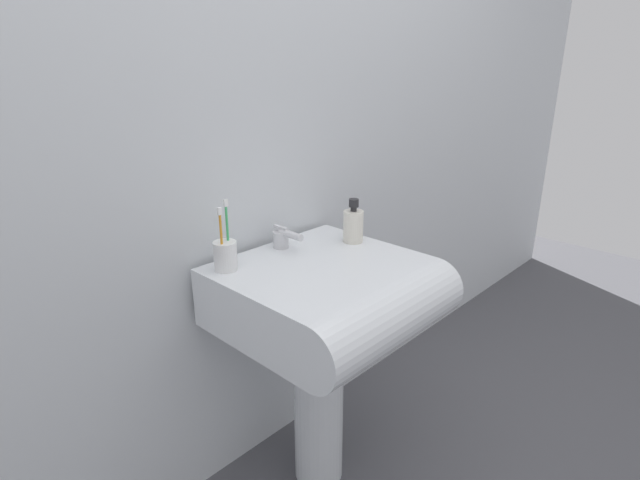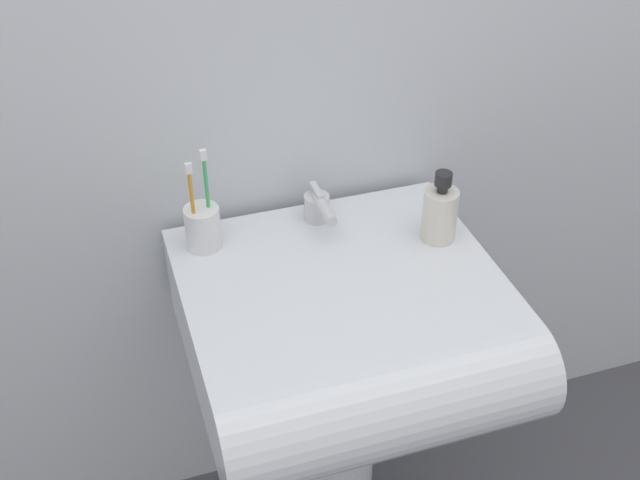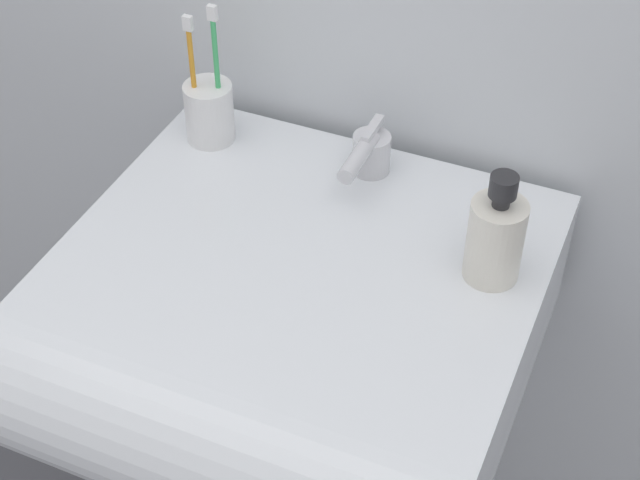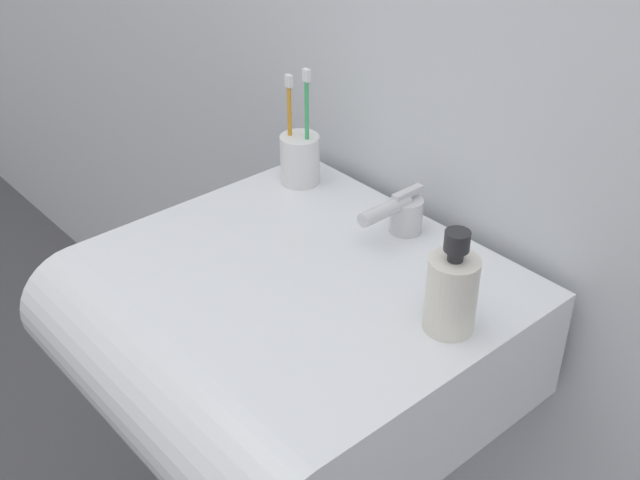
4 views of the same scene
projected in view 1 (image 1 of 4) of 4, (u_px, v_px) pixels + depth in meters
The scene contains 7 objects.
ground_plane at pixel (319, 472), 1.73m from camera, with size 6.00×6.00×0.00m, color #4C4C51.
wall_back at pixel (251, 112), 1.51m from camera, with size 5.00×0.05×2.40m, color silver.
sink_pedestal at pixel (319, 400), 1.63m from camera, with size 0.16×0.16×0.61m, color white.
sink_basin at pixel (335, 298), 1.45m from camera, with size 0.57×0.56×0.18m.
faucet at pixel (283, 238), 1.57m from camera, with size 0.05×0.12×0.07m.
toothbrush_cup at pixel (225, 255), 1.41m from camera, with size 0.07×0.07×0.20m.
soap_bottle at pixel (353, 225), 1.62m from camera, with size 0.07×0.07×0.14m.
Camera 1 is at (-0.98, -0.94, 1.35)m, focal length 28.00 mm.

